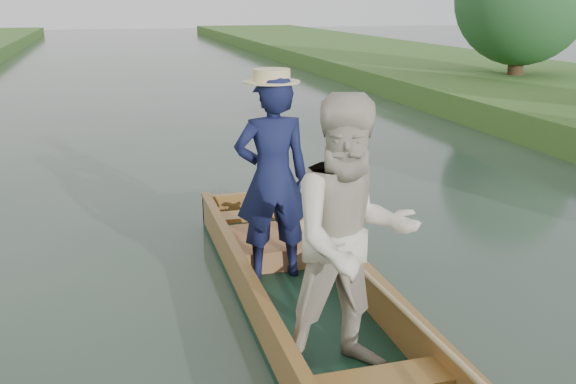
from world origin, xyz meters
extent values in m
plane|color=#283D30|center=(0.00, 0.00, 0.00)|extent=(120.00, 120.00, 0.00)
cylinder|color=#47331E|center=(9.80, 11.27, 1.16)|extent=(0.44, 0.44, 2.32)
sphere|color=#1E4D21|center=(10.40, 11.57, 2.32)|extent=(2.20, 2.20, 2.20)
cube|color=black|center=(0.00, 0.00, 0.04)|extent=(1.10, 5.00, 0.08)
cube|color=olive|center=(-0.51, 0.00, 0.24)|extent=(0.08, 5.00, 0.32)
cube|color=olive|center=(0.51, 0.00, 0.24)|extent=(0.08, 5.00, 0.32)
cube|color=olive|center=(0.00, 2.46, 0.24)|extent=(1.10, 0.08, 0.32)
cube|color=olive|center=(-0.51, 0.00, 0.42)|extent=(0.10, 5.00, 0.04)
cube|color=olive|center=(0.51, 0.00, 0.42)|extent=(0.10, 5.00, 0.04)
cube|color=olive|center=(0.00, 1.90, 0.30)|extent=(0.94, 0.30, 0.05)
cube|color=olive|center=(0.00, -1.60, 0.30)|extent=(0.94, 0.30, 0.05)
imported|color=#13173D|center=(-0.12, 0.71, 1.06)|extent=(0.74, 0.50, 1.96)
cylinder|color=beige|center=(-0.12, 0.71, 2.00)|extent=(0.52, 0.52, 0.12)
imported|color=beige|center=(-0.01, -1.07, 1.09)|extent=(0.98, 0.77, 2.02)
cube|color=#B04439|center=(-0.01, 1.19, 0.19)|extent=(0.85, 0.90, 0.22)
sphere|color=tan|center=(0.28, 1.09, 0.41)|extent=(0.20, 0.20, 0.20)
sphere|color=tan|center=(0.28, 1.08, 0.56)|extent=(0.15, 0.15, 0.15)
sphere|color=tan|center=(0.22, 1.08, 0.63)|extent=(0.06, 0.06, 0.06)
sphere|color=tan|center=(0.33, 1.08, 0.63)|extent=(0.06, 0.06, 0.06)
sphere|color=tan|center=(0.28, 1.01, 0.55)|extent=(0.06, 0.06, 0.06)
sphere|color=tan|center=(0.19, 1.07, 0.44)|extent=(0.07, 0.07, 0.07)
sphere|color=tan|center=(0.37, 1.07, 0.44)|extent=(0.07, 0.07, 0.07)
sphere|color=tan|center=(0.23, 1.06, 0.33)|extent=(0.08, 0.08, 0.08)
sphere|color=tan|center=(0.33, 1.06, 0.33)|extent=(0.08, 0.08, 0.08)
cylinder|color=silver|center=(-0.11, 1.90, 0.33)|extent=(0.07, 0.07, 0.01)
cylinder|color=silver|center=(-0.11, 1.90, 0.37)|extent=(0.01, 0.01, 0.08)
ellipsoid|color=silver|center=(-0.11, 1.90, 0.43)|extent=(0.09, 0.09, 0.05)
cylinder|color=tan|center=(0.43, -0.55, 0.46)|extent=(0.04, 4.61, 0.21)
camera|label=1|loc=(-1.55, -4.93, 2.68)|focal=40.00mm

